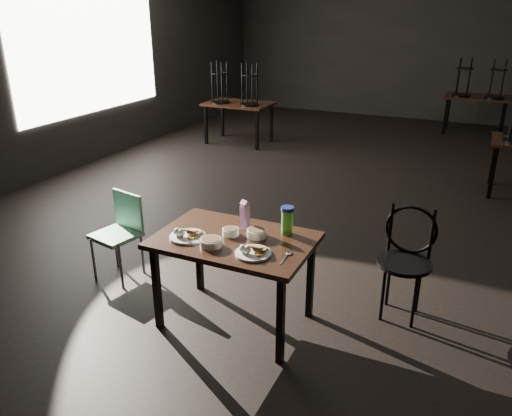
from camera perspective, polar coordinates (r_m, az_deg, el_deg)
The scene contains 14 objects.
room at distance 5.94m, azimuth 17.45°, elevation 20.54°, with size 12.00×12.04×3.22m.
main_table at distance 3.85m, azimuth -2.50°, elevation -4.50°, with size 1.20×0.80×0.75m.
plate_left at distance 3.84m, azimuth -7.89°, elevation -3.04°, with size 0.28×0.28×0.09m.
plate_right at distance 3.56m, azimuth -0.39°, elevation -4.98°, with size 0.26×0.26×0.09m.
bowl_near at distance 3.85m, azimuth -2.91°, elevation -2.70°, with size 0.13×0.13×0.05m.
bowl_far at distance 3.81m, azimuth 0.05°, elevation -2.87°, with size 0.15×0.15×0.06m.
bowl_big at distance 3.69m, azimuth -5.19°, elevation -3.92°, with size 0.16×0.16×0.06m.
juice_carton at distance 3.93m, azimuth -1.27°, elevation -0.86°, with size 0.08×0.08×0.24m.
water_bottle at distance 3.84m, azimuth 3.59°, elevation -1.39°, with size 0.13×0.13×0.22m.
spoon at distance 3.56m, azimuth 3.70°, elevation -5.29°, with size 0.04×0.21×0.01m.
bentwood_chair at distance 4.21m, azimuth 16.83°, elevation -4.97°, with size 0.43×0.43×0.92m.
school_chair at distance 4.79m, azimuth -15.20°, elevation -2.19°, with size 0.44×0.44×0.81m.
bg_table_left at distance 9.32m, azimuth -2.12°, elevation 11.90°, with size 1.20×0.80×1.48m.
bg_table_far at distance 10.95m, azimuth 23.99°, elevation 11.59°, with size 1.20×0.80×1.48m.
Camera 1 is at (0.80, -5.87, 2.39)m, focal length 35.00 mm.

